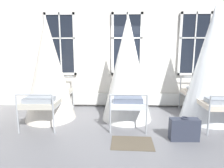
{
  "coord_description": "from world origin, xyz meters",
  "views": [
    {
      "loc": [
        -0.3,
        -4.35,
        1.71
      ],
      "look_at": [
        -0.42,
        0.22,
        0.92
      ],
      "focal_mm": 29.18,
      "sensor_mm": 36.0,
      "label": 1
    }
  ],
  "objects_px": {
    "cot_second": "(127,69)",
    "cot_third": "(210,67)",
    "suitcase_dark": "(184,129)",
    "cot_first": "(49,71)"
  },
  "relations": [
    {
      "from": "cot_second",
      "to": "cot_third",
      "type": "height_order",
      "value": "cot_third"
    },
    {
      "from": "cot_third",
      "to": "suitcase_dark",
      "type": "xyz_separation_m",
      "value": [
        -0.97,
        -1.14,
        -1.14
      ]
    },
    {
      "from": "cot_first",
      "to": "cot_third",
      "type": "xyz_separation_m",
      "value": [
        4.04,
        -0.02,
        0.11
      ]
    },
    {
      "from": "cot_third",
      "to": "suitcase_dark",
      "type": "bearing_deg",
      "value": 141.02
    },
    {
      "from": "cot_first",
      "to": "cot_second",
      "type": "bearing_deg",
      "value": -90.11
    },
    {
      "from": "cot_first",
      "to": "cot_third",
      "type": "relative_size",
      "value": 0.92
    },
    {
      "from": "cot_second",
      "to": "cot_third",
      "type": "xyz_separation_m",
      "value": [
        2.03,
        -0.05,
        0.07
      ]
    },
    {
      "from": "cot_second",
      "to": "suitcase_dark",
      "type": "xyz_separation_m",
      "value": [
        1.06,
        -1.2,
        -1.07
      ]
    },
    {
      "from": "cot_first",
      "to": "suitcase_dark",
      "type": "relative_size",
      "value": 4.59
    },
    {
      "from": "cot_second",
      "to": "suitcase_dark",
      "type": "relative_size",
      "value": 4.72
    }
  ]
}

